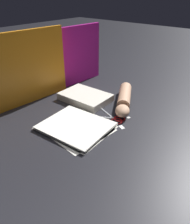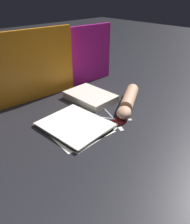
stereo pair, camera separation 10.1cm
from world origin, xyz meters
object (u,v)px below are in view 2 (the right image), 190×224
Objects in this scene: scissors at (114,119)px; hand_forearm at (128,101)px; paper_stack at (75,125)px; book_closed at (90,97)px.

hand_forearm is (0.15, 0.04, 0.03)m from scissors.
paper_stack reaches higher than scissors.
hand_forearm is (0.33, -0.04, 0.02)m from paper_stack.
hand_forearm reaches higher than paper_stack.
hand_forearm reaches higher than book_closed.
paper_stack is at bearing 172.90° from hand_forearm.
hand_forearm reaches higher than scissors.
book_closed is 0.84× the size of hand_forearm.
hand_forearm is at bearing -65.09° from book_closed.
book_closed reaches higher than scissors.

